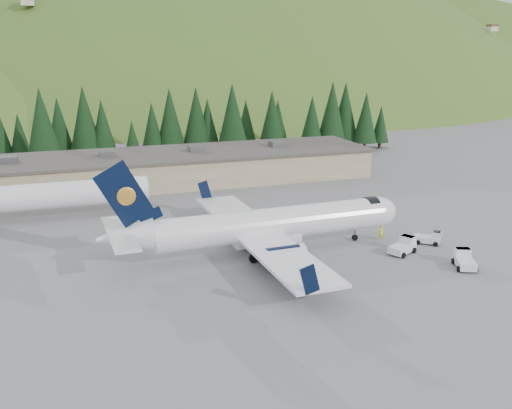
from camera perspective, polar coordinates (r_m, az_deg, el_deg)
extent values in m
plane|color=slate|center=(65.79, 1.70, -4.69)|extent=(600.00, 600.00, 0.00)
cylinder|color=white|center=(64.71, 1.73, -1.93)|extent=(27.41, 4.43, 3.67)
ellipsoid|color=white|center=(70.82, 12.01, -0.72)|extent=(4.87, 3.80, 3.67)
cylinder|color=black|center=(70.20, 11.36, -0.46)|extent=(1.45, 3.06, 3.02)
cone|color=white|center=(60.57, -12.98, -3.19)|extent=(5.95, 3.83, 3.67)
cube|color=white|center=(64.85, 0.92, -3.32)|extent=(7.89, 3.34, 0.98)
cube|color=white|center=(64.34, 0.11, -2.95)|extent=(6.29, 33.31, 0.34)
cube|color=black|center=(78.71, -5.16, 1.42)|extent=(1.98, 0.20, 2.80)
cube|color=black|center=(49.09, 5.39, -7.49)|extent=(1.98, 0.20, 2.80)
cylinder|color=black|center=(69.96, -0.78, -2.12)|extent=(4.16, 2.36, 2.24)
cylinder|color=white|center=(70.58, 0.64, -1.96)|extent=(0.65, 2.40, 2.38)
cube|color=white|center=(69.80, -0.78, -1.70)|extent=(2.15, 0.30, 0.88)
cylinder|color=black|center=(60.02, 2.90, -5.20)|extent=(4.16, 2.36, 2.24)
cylinder|color=white|center=(60.74, 4.51, -4.97)|extent=(0.65, 2.40, 2.38)
cube|color=white|center=(59.84, 2.91, -4.72)|extent=(2.15, 0.30, 0.88)
cube|color=black|center=(59.31, -13.06, 1.01)|extent=(6.04, 0.46, 7.16)
ellipsoid|color=gold|center=(59.57, -12.89, 0.89)|extent=(1.94, 0.23, 1.93)
ellipsoid|color=gold|center=(59.20, -12.83, 0.80)|extent=(1.94, 0.23, 1.93)
cube|color=black|center=(60.34, -10.53, -1.10)|extent=(2.70, 0.32, 1.93)
cube|color=white|center=(60.37, -13.46, -2.80)|extent=(2.88, 12.26, 0.21)
cylinder|color=slate|center=(70.06, 9.87, -2.88)|extent=(0.20, 0.20, 1.76)
cylinder|color=black|center=(70.22, 9.85, -3.27)|extent=(0.75, 0.29, 0.74)
cylinder|color=slate|center=(66.81, -1.47, -3.48)|extent=(0.24, 0.24, 1.95)
cylinder|color=black|center=(67.07, -1.16, -3.79)|extent=(1.08, 0.37, 1.07)
cylinder|color=black|center=(66.83, -1.79, -3.87)|extent=(1.08, 0.37, 1.07)
cylinder|color=slate|center=(62.15, 0.12, -4.97)|extent=(0.24, 0.24, 1.95)
cylinder|color=black|center=(62.43, 0.46, -5.30)|extent=(1.08, 0.37, 1.07)
cylinder|color=black|center=(62.17, -0.21, -5.39)|extent=(1.08, 0.37, 1.07)
cylinder|color=white|center=(82.08, -18.47, 0.96)|extent=(22.00, 3.60, 3.60)
cube|color=silver|center=(66.92, 14.38, -4.26)|extent=(3.84, 3.05, 0.80)
cube|color=silver|center=(67.64, 14.93, -3.47)|extent=(1.73, 1.94, 1.03)
cube|color=black|center=(67.49, 14.95, -3.10)|extent=(1.58, 1.79, 0.11)
cylinder|color=black|center=(68.39, 14.21, -4.09)|extent=(0.69, 0.51, 0.64)
cylinder|color=black|center=(67.54, 15.54, -4.44)|extent=(0.69, 0.51, 0.64)
cylinder|color=black|center=(66.53, 13.18, -4.58)|extent=(0.69, 0.51, 0.64)
cylinder|color=black|center=(65.66, 14.53, -4.95)|extent=(0.69, 0.51, 0.64)
cube|color=silver|center=(71.09, 16.76, -3.33)|extent=(3.31, 3.10, 0.71)
cube|color=silver|center=(70.86, 17.61, -2.94)|extent=(1.68, 1.74, 0.91)
cube|color=black|center=(70.74, 17.64, -2.63)|extent=(1.54, 1.60, 0.10)
cylinder|color=black|center=(71.90, 17.59, -3.41)|extent=(0.58, 0.53, 0.57)
cylinder|color=black|center=(70.37, 17.52, -3.82)|extent=(0.58, 0.53, 0.57)
cylinder|color=black|center=(71.99, 15.99, -3.26)|extent=(0.58, 0.53, 0.57)
cylinder|color=black|center=(70.46, 15.87, -3.66)|extent=(0.58, 0.53, 0.57)
cube|color=silver|center=(64.66, 20.16, -5.46)|extent=(2.93, 3.81, 0.80)
cube|color=silver|center=(65.46, 19.96, -4.55)|extent=(1.91, 1.68, 1.02)
cube|color=black|center=(65.31, 19.99, -4.18)|extent=(1.76, 1.53, 0.11)
cylinder|color=black|center=(65.55, 19.11, -5.37)|extent=(0.48, 0.68, 0.64)
cylinder|color=black|center=(66.04, 20.64, -5.36)|extent=(0.48, 0.68, 0.64)
cylinder|color=black|center=(63.50, 19.60, -6.09)|extent=(0.48, 0.68, 0.64)
cylinder|color=black|center=(64.01, 21.18, -6.08)|extent=(0.48, 0.68, 0.64)
cube|color=#97885E|center=(99.30, -8.78, 3.56)|extent=(70.00, 16.00, 4.80)
cube|color=#47423D|center=(98.81, -8.84, 5.00)|extent=(71.00, 17.00, 0.40)
cube|color=slate|center=(97.57, -23.48, 4.15)|extent=(2.50, 2.50, 1.00)
cube|color=slate|center=(97.48, -14.66, 4.93)|extent=(2.50, 2.50, 1.00)
cube|color=slate|center=(99.67, -6.02, 5.57)|extent=(2.50, 2.50, 1.00)
cube|color=slate|center=(103.99, 2.10, 6.07)|extent=(2.50, 2.50, 1.00)
imported|color=yellow|center=(70.89, 12.40, -2.78)|extent=(0.74, 0.57, 1.79)
cone|color=black|center=(125.95, -22.60, 6.55)|extent=(4.09, 4.09, 8.37)
cone|color=black|center=(115.93, -20.64, 7.67)|extent=(6.44, 6.44, 13.18)
cone|color=black|center=(123.21, -19.12, 7.55)|extent=(5.39, 5.39, 11.03)
cone|color=black|center=(120.18, -16.78, 8.21)|extent=(6.39, 6.39, 13.07)
cone|color=black|center=(120.00, -15.11, 7.58)|extent=(5.25, 5.25, 10.75)
cone|color=black|center=(116.35, -12.25, 6.41)|extent=(3.62, 3.62, 7.41)
cone|color=black|center=(122.09, -10.33, 7.72)|extent=(4.84, 4.84, 9.89)
cone|color=black|center=(122.50, -8.59, 8.60)|extent=(6.04, 6.04, 12.36)
cone|color=black|center=(123.35, -5.99, 8.76)|extent=(6.08, 6.08, 12.43)
cone|color=black|center=(124.01, -4.85, 8.17)|extent=(5.05, 5.05, 10.32)
cone|color=black|center=(120.71, -2.37, 8.93)|extent=(6.46, 6.46, 13.22)
cone|color=black|center=(130.36, -1.02, 8.36)|extent=(4.68, 4.68, 9.57)
cone|color=black|center=(125.73, 1.61, 8.71)|extent=(5.67, 5.67, 11.60)
cone|color=black|center=(133.71, 2.19, 8.46)|extent=(4.55, 4.55, 9.31)
cone|color=black|center=(126.64, 5.61, 8.41)|extent=(5.21, 5.21, 10.66)
cone|color=black|center=(128.33, 7.62, 9.20)|extent=(6.45, 6.45, 13.18)
cone|color=black|center=(131.90, 8.89, 9.23)|extent=(6.31, 6.31, 12.90)
cone|color=black|center=(130.55, 10.90, 8.54)|extent=(5.42, 5.42, 11.08)
cone|color=black|center=(134.50, 12.35, 7.87)|extent=(4.07, 4.07, 8.33)
ellipsoid|color=#3B5920|center=(286.11, -5.08, -6.60)|extent=(420.00, 300.00, 300.00)
ellipsoid|color=#3B5920|center=(365.14, 11.91, -1.92)|extent=(392.00, 280.00, 280.00)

